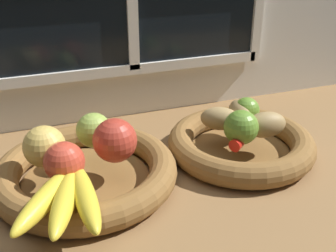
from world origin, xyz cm
name	(u,v)px	position (x,y,z in cm)	size (l,w,h in cm)	color
ground_plane	(176,178)	(0.00, 0.00, -1.50)	(140.00, 90.00, 3.00)	olive
fruit_bowl_left	(86,172)	(-16.64, 1.99, 2.33)	(33.12, 33.12, 5.01)	brown
fruit_bowl_right	(241,144)	(14.95, 1.99, 2.34)	(29.74, 29.74, 5.01)	brown
apple_red_right	(114,139)	(-11.37, 0.41, 8.91)	(7.79, 7.79, 7.79)	#B73828
apple_green_back	(94,130)	(-13.89, 6.35, 8.31)	(6.59, 6.59, 6.59)	#99B74C
apple_golden_left	(44,147)	(-23.07, 2.42, 8.64)	(7.27, 7.27, 7.27)	#DBB756
apple_red_front	(64,162)	(-20.50, -3.33, 8.34)	(6.66, 6.66, 6.66)	#CC422D
banana_bunch_front	(66,195)	(-21.26, -10.23, 6.64)	(13.45, 19.56, 3.26)	yellow
potato_oblong	(220,119)	(11.33, 4.81, 7.35)	(7.87, 4.94, 4.67)	#A38451
potato_large	(243,122)	(14.95, 1.99, 7.18)	(6.57, 5.62, 4.34)	tan
potato_back	(241,111)	(16.96, 6.41, 7.37)	(7.46, 4.86, 4.72)	#A38451
potato_small	(266,125)	(18.17, -1.22, 7.58)	(8.35, 4.79, 5.14)	#A38451
lime_near	(241,127)	(12.35, -1.90, 8.32)	(6.62, 6.62, 6.62)	olive
lime_far	(246,110)	(17.98, 5.89, 7.73)	(5.45, 5.45, 5.45)	olive
chili_pepper	(249,134)	(14.68, -1.36, 6.19)	(2.36, 2.36, 12.14)	red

